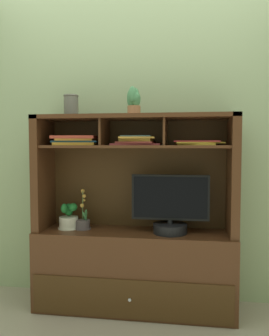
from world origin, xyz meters
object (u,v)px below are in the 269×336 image
tv_monitor (170,210)px  magazine_stack_left (136,141)px  media_console (135,249)px  potted_succulent (134,101)px  potted_fern (69,218)px  ceramic_vase (71,105)px  magazine_stack_right (198,143)px  magazine_stack_centre (76,141)px  potted_orchid (83,222)px

tv_monitor → magazine_stack_left: bearing=173.2°
media_console → potted_succulent: size_ratio=7.29×
potted_fern → ceramic_vase: bearing=-15.5°
media_console → magazine_stack_right: bearing=0.0°
magazine_stack_centre → magazine_stack_left: bearing=1.6°
magazine_stack_left → ceramic_vase: 0.56m
magazine_stack_left → magazine_stack_right: (0.45, 0.01, -0.02)m
potted_fern → potted_succulent: bearing=-3.1°
tv_monitor → potted_orchid: bearing=177.1°
tv_monitor → magazine_stack_centre: magazine_stack_centre is taller
magazine_stack_left → ceramic_vase: (-0.49, -0.01, 0.27)m
media_console → ceramic_vase: (-0.48, -0.01, 1.08)m
media_console → tv_monitor: (0.27, -0.04, 0.31)m
magazine_stack_right → potted_orchid: bearing=-179.7°
potted_orchid → magazine_stack_right: 1.06m
tv_monitor → magazine_stack_centre: (-0.71, 0.02, 0.51)m
media_console → ceramic_vase: 1.18m
potted_orchid → ceramic_vase: ceramic_vase is taller
magazine_stack_right → potted_succulent: potted_succulent is taller
potted_fern → potted_succulent: size_ratio=0.98×
magazine_stack_centre → ceramic_vase: ceramic_vase is taller
potted_fern → magazine_stack_centre: bearing=-13.0°
magazine_stack_right → ceramic_vase: size_ratio=2.28×
magazine_stack_centre → ceramic_vase: bearing=169.2°
magazine_stack_left → magazine_stack_right: 0.45m
magazine_stack_centre → potted_succulent: (0.44, -0.01, 0.29)m
magazine_stack_right → tv_monitor: bearing=-168.8°
potted_orchid → ceramic_vase: 0.90m
tv_monitor → media_console: bearing=171.8°
tv_monitor → potted_succulent: bearing=178.7°
media_console → magazine_stack_right: media_console is taller
potted_orchid → ceramic_vase: bearing=-173.2°
tv_monitor → magazine_stack_left: size_ratio=1.53×
tv_monitor → potted_succulent: 0.84m
potted_fern → magazine_stack_right: size_ratio=0.55×
potted_succulent → media_console: bearing=88.4°
magazine_stack_centre → tv_monitor: bearing=-1.4°
magazine_stack_centre → magazine_stack_right: 0.91m
tv_monitor → ceramic_vase: bearing=178.1°
potted_fern → potted_orchid: bearing=0.3°
potted_succulent → magazine_stack_right: bearing=4.0°
tv_monitor → magazine_stack_centre: size_ratio=1.60×
media_console → magazine_stack_left: size_ratio=4.03×
media_console → ceramic_vase: bearing=-178.3°
potted_orchid → magazine_stack_right: bearing=0.3°
magazine_stack_left → tv_monitor: bearing=-6.8°
magazine_stack_right → magazine_stack_left: bearing=-178.9°
magazine_stack_left → magazine_stack_centre: bearing=-178.4°
potted_orchid → media_console: bearing=0.6°
potted_orchid → magazine_stack_right: (0.86, 0.00, 0.61)m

